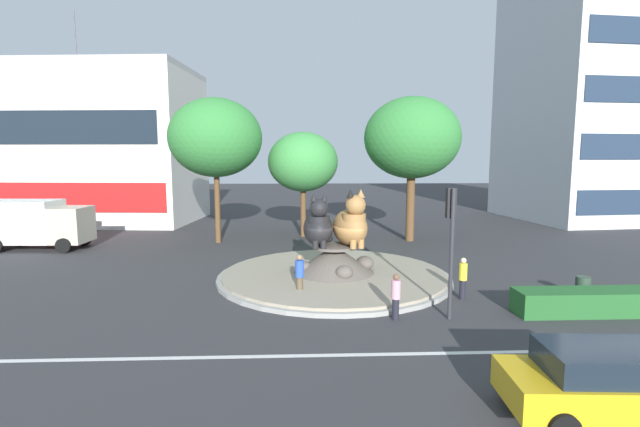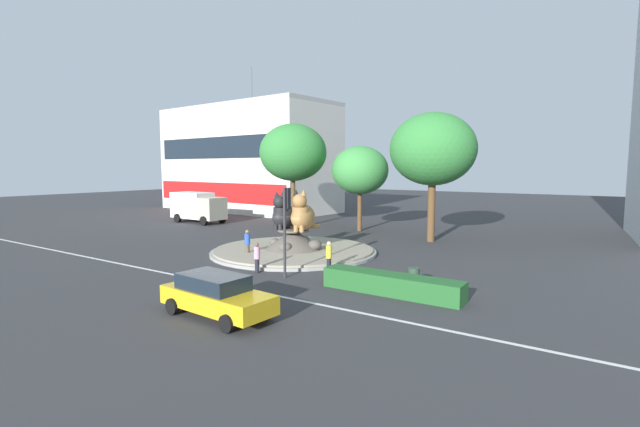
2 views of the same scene
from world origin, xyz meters
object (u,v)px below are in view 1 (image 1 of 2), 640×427
at_px(shophouse_block, 58,146).
at_px(pedestrian_yellow_shirt, 463,277).
at_px(pedestrian_blue_shirt, 300,274).
at_px(pedestrian_pink_shirt, 396,295).
at_px(third_tree_left, 216,138).
at_px(delivery_box_truck, 35,223).
at_px(office_tower, 631,27).
at_px(traffic_light_mast, 451,228).
at_px(litter_bin, 583,288).
at_px(cat_statue_black, 318,226).
at_px(broadleaf_tree_behind_island, 303,162).
at_px(second_tree_near_tower, 412,138).
at_px(sedan_on_far_lane, 614,382).
at_px(cat_statue_tabby, 351,225).

bearing_deg(shophouse_block, pedestrian_yellow_shirt, -35.94).
bearing_deg(pedestrian_blue_shirt, shophouse_block, -45.62).
height_order(shophouse_block, pedestrian_pink_shirt, shophouse_block).
xyz_separation_m(third_tree_left, delivery_box_truck, (-10.90, -1.79, -5.30)).
bearing_deg(office_tower, pedestrian_pink_shirt, -141.06).
distance_m(traffic_light_mast, delivery_box_truck, 25.40).
distance_m(pedestrian_pink_shirt, litter_bin, 8.33).
xyz_separation_m(cat_statue_black, litter_bin, (10.56, -3.44, -2.04)).
bearing_deg(third_tree_left, broadleaf_tree_behind_island, 20.64).
relative_size(traffic_light_mast, pedestrian_pink_shirt, 2.81).
height_order(cat_statue_black, office_tower, office_tower).
bearing_deg(pedestrian_blue_shirt, pedestrian_yellow_shirt, 175.68).
bearing_deg(pedestrian_blue_shirt, second_tree_near_tower, -119.96).
bearing_deg(broadleaf_tree_behind_island, litter_bin, -53.30).
distance_m(cat_statue_black, third_tree_left, 12.26).
bearing_deg(pedestrian_blue_shirt, delivery_box_truck, -30.44).
relative_size(second_tree_near_tower, sedan_on_far_lane, 1.99).
bearing_deg(shophouse_block, sedan_on_far_lane, -44.19).
distance_m(shophouse_block, pedestrian_yellow_shirt, 37.40).
height_order(traffic_light_mast, litter_bin, traffic_light_mast).
xyz_separation_m(office_tower, pedestrian_blue_shirt, (-29.93, -23.13, -16.51)).
relative_size(cat_statue_black, pedestrian_pink_shirt, 1.53).
relative_size(second_tree_near_tower, delivery_box_truck, 1.55).
relative_size(shophouse_block, sedan_on_far_lane, 5.08).
bearing_deg(broadleaf_tree_behind_island, shophouse_block, 157.36).
bearing_deg(pedestrian_pink_shirt, broadleaf_tree_behind_island, 83.89).
bearing_deg(pedestrian_yellow_shirt, cat_statue_black, 47.56).
bearing_deg(pedestrian_pink_shirt, second_tree_near_tower, 58.08).
relative_size(shophouse_block, pedestrian_yellow_shirt, 14.59).
bearing_deg(shophouse_block, broadleaf_tree_behind_island, -18.06).
xyz_separation_m(shophouse_block, broadleaf_tree_behind_island, (21.75, -9.07, -1.33)).
bearing_deg(cat_statue_tabby, third_tree_left, -157.07).
xyz_separation_m(traffic_light_mast, broadleaf_tree_behind_island, (-5.08, 17.03, 2.13)).
bearing_deg(pedestrian_yellow_shirt, pedestrian_pink_shirt, 112.54).
distance_m(cat_statue_black, broadleaf_tree_behind_island, 11.98).
distance_m(traffic_light_mast, pedestrian_blue_shirt, 6.41).
bearing_deg(second_tree_near_tower, pedestrian_yellow_shirt, -94.26).
relative_size(cat_statue_black, third_tree_left, 0.26).
bearing_deg(pedestrian_pink_shirt, cat_statue_black, 97.83).
height_order(cat_statue_black, third_tree_left, third_tree_left).
relative_size(cat_statue_black, second_tree_near_tower, 0.26).
xyz_separation_m(pedestrian_blue_shirt, sedan_on_far_lane, (6.84, -9.07, -0.08)).
xyz_separation_m(sedan_on_far_lane, litter_bin, (4.59, 8.26, -0.39)).
relative_size(pedestrian_blue_shirt, delivery_box_truck, 0.28).
xyz_separation_m(shophouse_block, sedan_on_far_lane, (28.38, -32.39, -5.86)).
height_order(pedestrian_pink_shirt, delivery_box_truck, delivery_box_truck).
distance_m(pedestrian_blue_shirt, pedestrian_pink_shirt, 4.44).
xyz_separation_m(cat_statue_black, delivery_box_truck, (-17.30, 7.67, -0.82)).
distance_m(pedestrian_blue_shirt, delivery_box_truck, 19.41).
bearing_deg(traffic_light_mast, delivery_box_truck, 57.82).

